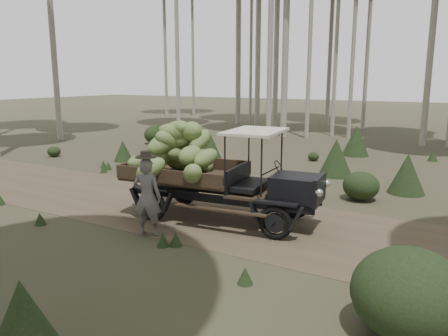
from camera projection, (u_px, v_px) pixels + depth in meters
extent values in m
plane|color=#473D2B|center=(180.00, 209.00, 11.43)|extent=(120.00, 120.00, 0.00)
cube|color=brown|center=(180.00, 209.00, 11.43)|extent=(70.00, 4.00, 0.01)
cube|color=black|center=(295.00, 187.00, 9.71)|extent=(1.09, 1.04, 0.54)
cube|color=black|center=(319.00, 190.00, 9.49)|extent=(0.21, 0.99, 0.61)
cube|color=black|center=(237.00, 177.00, 10.23)|extent=(0.23, 1.38, 0.54)
cube|color=#38281C|center=(186.00, 176.00, 10.80)|extent=(2.95, 2.08, 0.08)
cube|color=#38281C|center=(202.00, 163.00, 11.56)|extent=(2.75, 0.37, 0.32)
cube|color=#38281C|center=(167.00, 177.00, 9.96)|extent=(2.75, 0.37, 0.32)
cube|color=#38281C|center=(139.00, 165.00, 11.31)|extent=(0.26, 1.77, 0.32)
cube|color=beige|center=(255.00, 131.00, 9.84)|extent=(1.32, 1.79, 0.06)
cube|color=black|center=(230.00, 192.00, 10.80)|extent=(4.52, 0.61, 0.18)
cube|color=black|center=(217.00, 199.00, 10.13)|extent=(4.52, 0.61, 0.18)
torus|color=black|center=(294.00, 204.00, 10.61)|extent=(0.76, 0.22, 0.75)
torus|color=black|center=(275.00, 223.00, 9.20)|extent=(0.76, 0.22, 0.75)
torus|color=black|center=(184.00, 191.00, 11.82)|extent=(0.76, 0.22, 0.75)
torus|color=black|center=(152.00, 206.00, 10.41)|extent=(0.76, 0.22, 0.75)
sphere|color=beige|center=(327.00, 184.00, 9.85)|extent=(0.18, 0.18, 0.18)
sphere|color=beige|center=(319.00, 193.00, 9.05)|extent=(0.18, 0.18, 0.18)
ellipsoid|color=olive|center=(180.00, 161.00, 11.31)|extent=(0.85, 0.77, 0.50)
ellipsoid|color=olive|center=(163.00, 151.00, 11.04)|extent=(0.79, 0.75, 0.45)
ellipsoid|color=olive|center=(190.00, 141.00, 10.87)|extent=(0.93, 0.68, 0.64)
ellipsoid|color=olive|center=(175.00, 133.00, 10.54)|extent=(0.91, 0.92, 0.60)
ellipsoid|color=olive|center=(150.00, 164.00, 11.03)|extent=(0.74, 0.46, 0.59)
ellipsoid|color=olive|center=(191.00, 156.00, 10.18)|extent=(0.57, 0.78, 0.56)
ellipsoid|color=olive|center=(200.00, 140.00, 10.56)|extent=(0.45, 0.90, 0.68)
ellipsoid|color=olive|center=(191.00, 132.00, 10.48)|extent=(0.87, 0.78, 0.62)
ellipsoid|color=olive|center=(144.00, 164.00, 11.23)|extent=(0.85, 0.98, 0.63)
ellipsoid|color=olive|center=(180.00, 154.00, 10.73)|extent=(0.68, 0.91, 0.53)
ellipsoid|color=olive|center=(177.00, 139.00, 10.62)|extent=(0.78, 0.56, 0.46)
ellipsoid|color=olive|center=(180.00, 130.00, 10.62)|extent=(0.92, 0.89, 0.64)
ellipsoid|color=olive|center=(204.00, 162.00, 11.33)|extent=(0.93, 0.80, 0.69)
ellipsoid|color=olive|center=(206.00, 158.00, 10.05)|extent=(0.60, 0.84, 0.57)
ellipsoid|color=olive|center=(162.00, 144.00, 10.50)|extent=(0.71, 1.01, 0.69)
ellipsoid|color=olive|center=(182.00, 129.00, 10.57)|extent=(0.66, 0.83, 0.62)
ellipsoid|color=olive|center=(140.00, 163.00, 10.86)|extent=(0.72, 0.71, 0.38)
ellipsoid|color=olive|center=(162.00, 155.00, 10.78)|extent=(0.77, 0.97, 0.56)
ellipsoid|color=olive|center=(168.00, 140.00, 10.54)|extent=(0.53, 0.96, 0.73)
ellipsoid|color=olive|center=(177.00, 131.00, 10.58)|extent=(0.83, 0.57, 0.68)
ellipsoid|color=olive|center=(199.00, 162.00, 11.43)|extent=(0.73, 0.47, 0.46)
ellipsoid|color=olive|center=(198.00, 156.00, 10.50)|extent=(0.56, 0.80, 0.57)
ellipsoid|color=olive|center=(151.00, 169.00, 10.04)|extent=(0.91, 0.92, 0.75)
ellipsoid|color=olive|center=(193.00, 174.00, 9.62)|extent=(0.84, 0.88, 0.69)
imported|color=#5E5A56|center=(147.00, 197.00, 9.39)|extent=(0.72, 0.58, 1.71)
cylinder|color=#383127|center=(146.00, 157.00, 9.21)|extent=(0.57, 0.57, 0.02)
cylinder|color=#383127|center=(146.00, 154.00, 9.20)|extent=(0.29, 0.29, 0.14)
cylinder|color=#B2AD9E|center=(252.00, 4.00, 30.88)|extent=(0.21, 0.21, 17.03)
cylinder|color=#B2AD9E|center=(192.00, 1.00, 37.47)|extent=(0.25, 0.25, 19.72)
cylinder|color=#B2AD9E|center=(239.00, 9.00, 31.33)|extent=(0.39, 0.39, 16.51)
cylinder|color=#B2AD9E|center=(164.00, 13.00, 37.60)|extent=(0.28, 0.28, 17.75)
ellipsoid|color=#233319|center=(361.00, 186.00, 12.22)|extent=(1.01, 1.01, 0.81)
cone|color=#233319|center=(139.00, 159.00, 17.40)|extent=(0.37, 0.37, 0.41)
ellipsoid|color=#233319|center=(166.00, 153.00, 16.71)|extent=(1.36, 1.36, 1.09)
cone|color=#233319|center=(433.00, 155.00, 18.06)|extent=(0.41, 0.41, 0.46)
ellipsoid|color=#233319|center=(54.00, 151.00, 19.04)|extent=(0.56, 0.56, 0.45)
cone|color=#233319|center=(336.00, 157.00, 15.23)|extent=(1.19, 1.19, 1.32)
cone|color=#233319|center=(407.00, 174.00, 12.90)|extent=(1.08, 1.08, 1.20)
ellipsoid|color=#233319|center=(156.00, 135.00, 22.70)|extent=(1.20, 1.20, 0.96)
cone|color=#233319|center=(123.00, 151.00, 17.99)|extent=(0.78, 0.78, 0.87)
cone|color=#233319|center=(211.00, 150.00, 16.96)|extent=(1.14, 1.14, 1.27)
ellipsoid|color=#233319|center=(409.00, 294.00, 5.68)|extent=(1.50, 1.50, 1.20)
cone|color=#233319|center=(356.00, 141.00, 19.25)|extent=(1.18, 1.18, 1.32)
ellipsoid|color=#233319|center=(314.00, 156.00, 18.09)|extent=(0.46, 0.46, 0.37)
cone|color=#233319|center=(165.00, 163.00, 16.40)|extent=(0.43, 0.43, 0.48)
cone|color=#233319|center=(24.00, 329.00, 4.92)|extent=(1.08, 1.08, 1.20)
cone|color=#233319|center=(409.00, 179.00, 13.89)|extent=(0.39, 0.39, 0.43)
cone|color=#233319|center=(235.00, 183.00, 13.72)|extent=(0.27, 0.27, 0.30)
cone|color=#233319|center=(103.00, 164.00, 16.66)|extent=(0.27, 0.27, 0.30)
cone|color=#233319|center=(176.00, 239.00, 8.91)|extent=(0.27, 0.27, 0.30)
cone|color=#233319|center=(235.00, 188.00, 13.07)|extent=(0.27, 0.27, 0.30)
cone|color=#233319|center=(317.00, 199.00, 11.82)|extent=(0.27, 0.27, 0.30)
cone|color=#233319|center=(245.00, 275.00, 7.26)|extent=(0.27, 0.27, 0.30)
cone|color=#233319|center=(284.00, 195.00, 12.24)|extent=(0.27, 0.27, 0.30)
cone|color=#233319|center=(0.00, 199.00, 11.81)|extent=(0.27, 0.27, 0.30)
cone|color=#233319|center=(182.00, 176.00, 14.71)|extent=(0.27, 0.27, 0.30)
cone|color=#233319|center=(40.00, 219.00, 10.19)|extent=(0.27, 0.27, 0.30)
cone|color=#233319|center=(163.00, 239.00, 8.88)|extent=(0.27, 0.27, 0.30)
cone|color=#233319|center=(144.00, 175.00, 14.85)|extent=(0.27, 0.27, 0.30)
cone|color=#233319|center=(368.00, 292.00, 6.68)|extent=(0.27, 0.27, 0.30)
cone|color=#233319|center=(272.00, 186.00, 13.22)|extent=(0.27, 0.27, 0.30)
cone|color=#233319|center=(103.00, 169.00, 15.83)|extent=(0.27, 0.27, 0.30)
cone|color=#233319|center=(108.00, 166.00, 16.31)|extent=(0.27, 0.27, 0.30)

